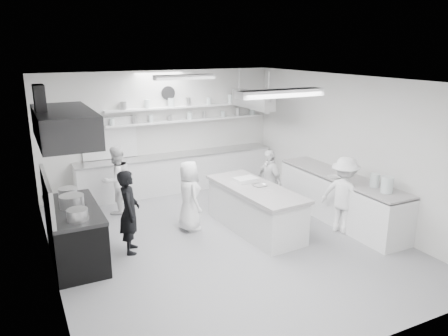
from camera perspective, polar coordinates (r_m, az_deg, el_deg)
name	(u,v)px	position (r m, az deg, el deg)	size (l,w,h in m)	color
floor	(223,240)	(8.39, -0.17, -9.47)	(6.00, 7.00, 0.02)	gray
ceiling	(223,79)	(7.61, -0.19, 11.57)	(6.00, 7.00, 0.02)	white
wall_back	(161,131)	(11.04, -8.26, 4.78)	(6.00, 0.04, 3.00)	beige
wall_front	(361,237)	(5.14, 17.51, -8.67)	(6.00, 0.04, 3.00)	beige
wall_left	(46,187)	(7.13, -22.39, -2.31)	(0.04, 7.00, 3.00)	beige
wall_right	(350,147)	(9.54, 16.22, 2.60)	(0.04, 7.00, 3.00)	beige
stove	(75,236)	(7.89, -18.93, -8.40)	(0.80, 1.80, 0.90)	black
exhaust_hood	(64,125)	(7.35, -20.23, 5.27)	(0.85, 2.00, 0.50)	#292A2A
back_counter	(178,173)	(11.10, -6.09, -0.61)	(5.00, 0.60, 0.92)	silver
shelf_lower	(189,120)	(11.11, -4.65, 6.27)	(4.20, 0.26, 0.04)	silver
shelf_upper	(188,106)	(11.06, -4.69, 8.06)	(4.20, 0.26, 0.04)	silver
pass_through_window	(109,138)	(10.71, -14.84, 3.81)	(1.30, 0.04, 1.00)	black
wall_clock	(168,93)	(10.93, -7.38, 9.74)	(0.32, 0.32, 0.05)	silver
right_counter	(340,199)	(9.45, 14.99, -3.94)	(0.74, 3.30, 0.94)	silver
pot_rack	(253,100)	(10.73, 3.79, 8.92)	(0.30, 1.60, 0.40)	#B2B2B2
light_fixture_front	(281,93)	(6.06, 7.45, 9.71)	(1.30, 0.25, 0.10)	silver
light_fixture_rear	(184,77)	(9.26, -5.22, 11.80)	(1.30, 0.25, 0.10)	silver
prep_island	(255,210)	(8.70, 4.10, -5.47)	(0.85, 2.29, 0.84)	silver
stove_pot	(72,203)	(7.72, -19.35, -4.30)	(0.40, 0.40, 0.25)	#B2B2B2
cook_stove	(129,212)	(7.83, -12.33, -5.64)	(0.55, 0.36, 1.51)	black
cook_back	(117,180)	(9.72, -13.90, -1.54)	(0.73, 0.57, 1.51)	white
cook_island_left	(189,196)	(8.63, -4.61, -3.66)	(0.69, 0.45, 1.41)	white
cook_island_right	(269,181)	(9.55, 5.95, -1.75)	(0.83, 0.35, 1.42)	white
cook_right	(344,195)	(8.80, 15.50, -3.44)	(0.98, 0.57, 1.52)	white
bowl_island_a	(259,186)	(8.65, 4.68, -2.40)	(0.28, 0.28, 0.07)	#B2B2B2
bowl_island_b	(268,192)	(8.33, 5.86, -3.21)	(0.17, 0.17, 0.05)	silver
bowl_right	(334,178)	(9.13, 14.28, -1.25)	(0.26, 0.26, 0.06)	silver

